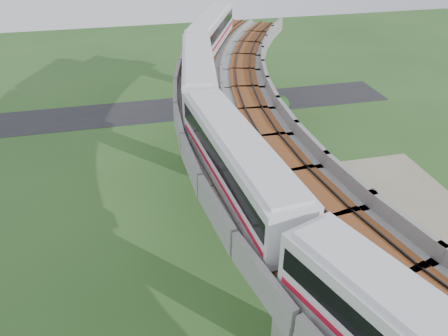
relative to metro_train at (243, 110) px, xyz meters
The scene contains 13 objects.
ground 12.35m from the metro_train, 111.24° to the right, with size 160.00×160.00×0.00m, color #2C5221.
dirt_lot 18.59m from the metro_train, 12.04° to the right, with size 18.00×26.00×0.04m, color gray.
asphalt_road 31.58m from the metro_train, 90.70° to the left, with size 60.00×8.00×0.03m, color #232326.
viaduct 4.86m from the metro_train, 14.64° to the right, with size 19.58×73.98×11.40m.
metro_train is the anchor object (origin of this frame).
fence 14.93m from the metro_train, ahead, with size 3.87×38.73×1.50m.
tree_0 27.08m from the metro_train, 63.24° to the left, with size 2.73×2.73×3.37m.
tree_1 19.71m from the metro_train, 59.75° to the left, with size 1.95×1.95×2.58m.
tree_2 14.09m from the metro_train, 45.50° to the left, with size 2.14×2.14×3.19m.
tree_3 11.91m from the metro_train, 17.39° to the right, with size 2.45×2.45×3.12m.
tree_4 15.10m from the metro_train, 50.52° to the right, with size 2.19×2.19×3.05m.
car_red 19.23m from the metro_train, 26.75° to the right, with size 1.37×3.94×1.30m, color #9A120E.
car_dark 17.57m from the metro_train, 12.01° to the left, with size 1.81×4.46×1.29m, color black.
Camera 1 is at (-7.73, -27.51, 25.51)m, focal length 35.00 mm.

